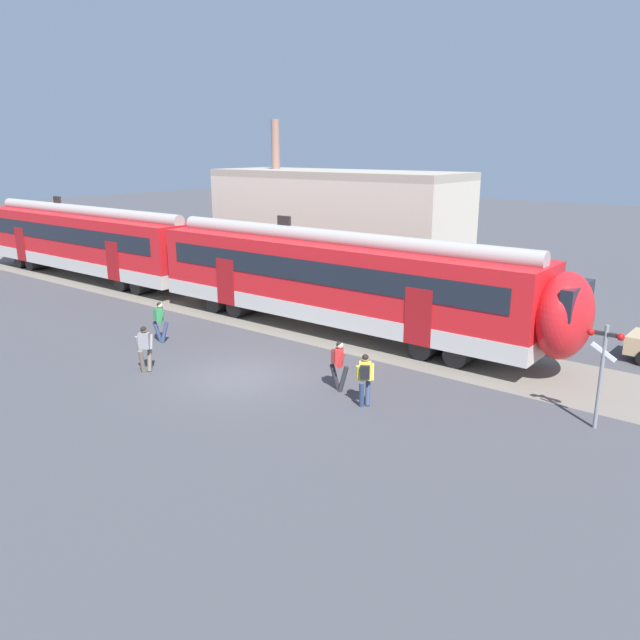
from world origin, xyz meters
name	(u,v)px	position (x,y,z in m)	size (l,w,h in m)	color
ground_plane	(240,377)	(0.00, 0.00, 0.00)	(160.00, 160.00, 0.00)	#424247
track_bed	(169,295)	(-11.89, 6.46, 0.01)	(80.00, 4.40, 0.01)	slate
commuter_train	(198,258)	(-9.40, 6.46, 2.25)	(38.05, 3.07, 4.73)	#B7B2AD
pedestrian_green	(160,318)	(-5.36, 0.84, 0.99)	(0.67, 0.52, 1.67)	navy
pedestrian_grey	(145,346)	(-2.93, -1.68, 0.96)	(0.48, 0.71, 1.67)	#6B6051
pedestrian_red	(339,361)	(3.39, 1.09, 0.99)	(0.71, 0.50, 1.67)	#28282D
pedestrian_yellow	(365,376)	(4.80, 0.54, 0.99)	(0.50, 0.71, 1.67)	navy
crossing_signal	(603,360)	(10.73, 3.26, 2.01)	(0.96, 0.22, 3.00)	gray
background_building	(335,229)	(-6.51, 14.13, 3.21)	(14.80, 5.00, 9.20)	beige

